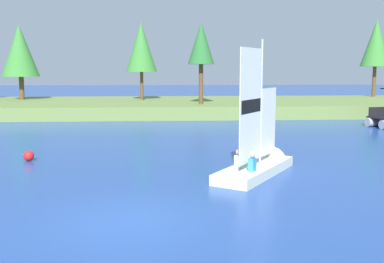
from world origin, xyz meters
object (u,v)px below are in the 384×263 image
Objects in this scene: shoreline_tree_midright at (201,44)px; shoreline_tree_right at (376,43)px; shoreline_tree_midleft at (20,51)px; shoreline_tree_centre at (141,47)px; sailboat at (264,160)px; channel_buoy at (29,156)px.

shoreline_tree_right is (18.71, 8.97, 0.63)m from shoreline_tree_midright.
shoreline_tree_centre is (11.21, -1.03, 0.31)m from shoreline_tree_midleft.
sailboat is 12.13× the size of channel_buoy.
shoreline_tree_midleft is 1.28× the size of sailboat.
shoreline_tree_midright is 0.84× the size of shoreline_tree_right.
shoreline_tree_midleft is at bearing 158.16° from shoreline_tree_midright.
shoreline_tree_midright is at bearing -21.84° from shoreline_tree_midleft.
sailboat is (0.83, -19.59, -5.48)m from shoreline_tree_midright.
shoreline_tree_right is 34.25m from sailboat.
shoreline_tree_centre is 15.97× the size of channel_buoy.
shoreline_tree_midright is 14.85× the size of channel_buoy.
sailboat reaches higher than channel_buoy.
shoreline_tree_midright is at bearing 63.05° from channel_buoy.
channel_buoy is (-8.77, -17.25, -5.64)m from shoreline_tree_midright.
shoreline_tree_centre is 0.90× the size of shoreline_tree_right.
shoreline_tree_midright is (16.26, -6.52, 0.32)m from shoreline_tree_midleft.
shoreline_tree_midright reaches higher than channel_buoy.
sailboat is (17.08, -26.11, -5.16)m from shoreline_tree_midleft.
sailboat is at bearing -122.05° from shoreline_tree_right.
shoreline_tree_midleft is at bearing 107.49° from channel_buoy.
shoreline_tree_midright is 20.15m from channel_buoy.
shoreline_tree_right reaches higher than sailboat.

